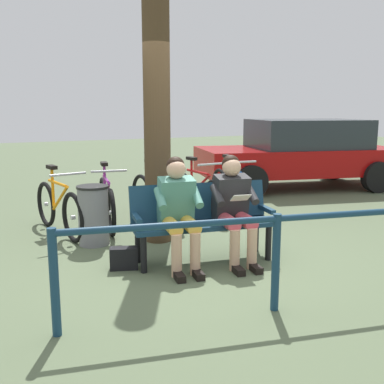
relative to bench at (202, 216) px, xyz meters
The scene contains 14 objects.
ground_plane 0.53m from the bench, 85.28° to the left, with size 40.00×40.00×0.00m, color #566647.
bench is the anchor object (origin of this frame).
person_reading 0.40m from the bench, 143.38° to the left, with size 0.53×0.81×1.20m.
person_companion 0.39m from the bench, 17.66° to the left, with size 0.53×0.81×1.20m.
handbag 0.99m from the bench, ahead, with size 0.30×0.14×0.24m, color black.
tree_trunk 1.57m from the bench, 80.37° to the right, with size 0.34×0.34×3.53m, color #4C3823.
litter_bin 1.48m from the bench, 49.25° to the right, with size 0.40×0.40×0.76m.
bicycle_green 2.53m from the bench, 128.71° to the right, with size 0.48×1.67×0.94m.
bicycle_purple 2.16m from the bench, 115.61° to the right, with size 0.48×1.68×0.94m.
bicycle_orange 1.92m from the bench, 96.07° to the right, with size 0.48×1.68×0.94m.
bicycle_silver 1.96m from the bench, 72.87° to the right, with size 0.48×1.67×0.94m.
bicycle_blue 2.22m from the bench, 55.12° to the right, with size 0.49×1.66×0.94m.
railing_fence 1.48m from the bench, 87.76° to the left, with size 3.60×0.81×0.85m.
parked_car 5.31m from the bench, 141.17° to the right, with size 4.51×2.77×1.47m.
Camera 1 is at (2.31, 4.31, 1.72)m, focal length 42.67 mm.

